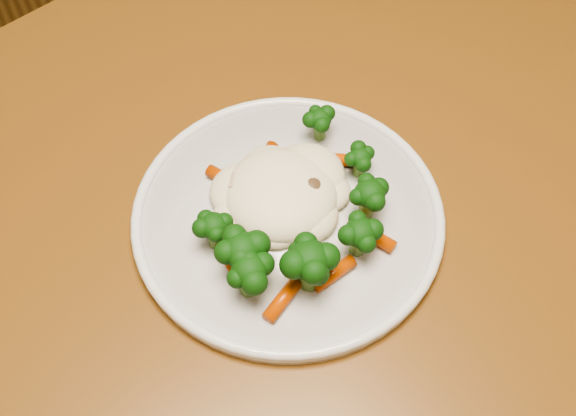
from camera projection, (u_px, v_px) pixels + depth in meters
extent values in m
cube|color=brown|center=(364.00, 198.00, 0.69)|extent=(1.45, 1.16, 0.04)
cube|color=brown|center=(422.00, 32.00, 1.37)|extent=(0.07, 0.07, 0.71)
cylinder|color=white|center=(288.00, 217.00, 0.65)|extent=(0.28, 0.28, 0.01)
ellipsoid|color=#FFF1CB|center=(280.00, 186.00, 0.63)|extent=(0.12, 0.11, 0.05)
ellipsoid|color=black|center=(250.00, 277.00, 0.58)|extent=(0.05, 0.05, 0.04)
ellipsoid|color=black|center=(310.00, 272.00, 0.58)|extent=(0.05, 0.05, 0.04)
ellipsoid|color=black|center=(359.00, 240.00, 0.60)|extent=(0.04, 0.04, 0.04)
ellipsoid|color=black|center=(369.00, 201.00, 0.63)|extent=(0.04, 0.04, 0.04)
ellipsoid|color=black|center=(359.00, 163.00, 0.66)|extent=(0.03, 0.03, 0.03)
ellipsoid|color=black|center=(319.00, 126.00, 0.68)|extent=(0.04, 0.04, 0.03)
ellipsoid|color=black|center=(215.00, 232.00, 0.61)|extent=(0.04, 0.04, 0.04)
ellipsoid|color=black|center=(243.00, 258.00, 0.59)|extent=(0.05, 0.05, 0.05)
ellipsoid|color=black|center=(309.00, 268.00, 0.58)|extent=(0.05, 0.05, 0.05)
cylinder|color=#D04A04|center=(231.00, 182.00, 0.65)|extent=(0.04, 0.05, 0.01)
cylinder|color=#D04A04|center=(266.00, 160.00, 0.67)|extent=(0.04, 0.04, 0.01)
cylinder|color=#D04A04|center=(334.00, 159.00, 0.67)|extent=(0.04, 0.03, 0.01)
cylinder|color=#D04A04|center=(229.00, 259.00, 0.61)|extent=(0.01, 0.04, 0.01)
cylinder|color=#D04A04|center=(286.00, 295.00, 0.59)|extent=(0.05, 0.04, 0.01)
cylinder|color=#D04A04|center=(334.00, 273.00, 0.60)|extent=(0.04, 0.02, 0.01)
cylinder|color=#D04A04|center=(372.00, 235.00, 0.62)|extent=(0.03, 0.04, 0.01)
ellipsoid|color=brown|center=(292.00, 183.00, 0.64)|extent=(0.02, 0.02, 0.02)
ellipsoid|color=brown|center=(309.00, 188.00, 0.63)|extent=(0.03, 0.03, 0.02)
ellipsoid|color=brown|center=(269.00, 209.00, 0.62)|extent=(0.02, 0.02, 0.01)
cube|color=tan|center=(260.00, 172.00, 0.65)|extent=(0.03, 0.02, 0.01)
cube|color=tan|center=(280.00, 159.00, 0.65)|extent=(0.02, 0.01, 0.01)
cube|color=tan|center=(238.00, 183.00, 0.64)|extent=(0.02, 0.02, 0.01)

